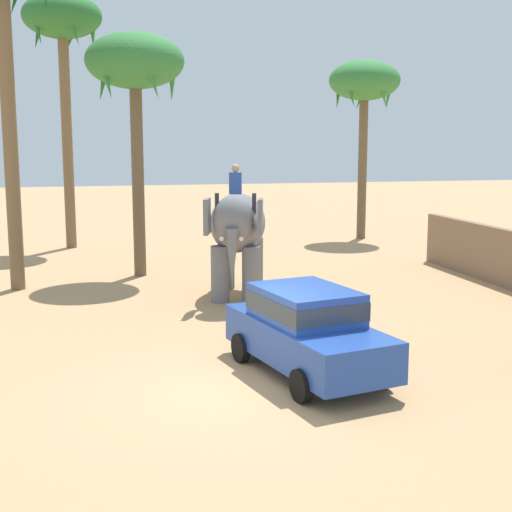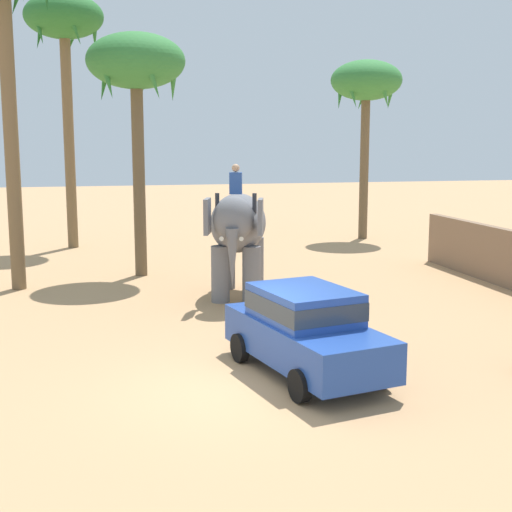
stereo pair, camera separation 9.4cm
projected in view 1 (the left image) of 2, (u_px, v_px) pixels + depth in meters
ground_plane at (238, 389)px, 13.11m from camera, size 120.00×120.00×0.00m
car_sedan_foreground at (307, 328)px, 13.84m from camera, size 2.52×4.36×1.70m
elephant_with_mahout at (237, 229)px, 20.48m from camera, size 2.50×4.02×3.88m
palm_tree_behind_elephant at (135, 68)px, 22.98m from camera, size 3.20×3.20×7.96m
palm_tree_left_of_road at (62, 27)px, 28.85m from camera, size 3.20×3.20×10.39m
palm_tree_far_back at (364, 86)px, 32.00m from camera, size 3.20×3.20×8.08m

